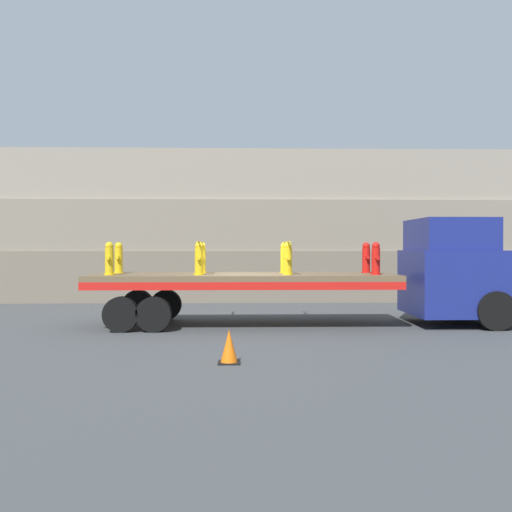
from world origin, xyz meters
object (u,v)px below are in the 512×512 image
Objects in this scene: fire_hydrant_yellow_far_0 at (119,258)px; fire_hydrant_yellow_near_2 at (288,259)px; fire_hydrant_red_near_3 at (376,259)px; truck_cab at (461,272)px; fire_hydrant_yellow_far_1 at (202,258)px; traffic_cone at (229,347)px; fire_hydrant_yellow_far_2 at (284,258)px; fire_hydrant_yellow_near_0 at (109,259)px; fire_hydrant_red_far_3 at (366,258)px; fire_hydrant_yellow_near_1 at (199,259)px; flatbed_trailer at (222,284)px.

fire_hydrant_yellow_far_0 is 4.79m from fire_hydrant_yellow_near_2.
fire_hydrant_yellow_far_0 is at bearing 170.72° from fire_hydrant_red_near_3.
fire_hydrant_yellow_far_1 is at bearing 175.44° from truck_cab.
truck_cab is 8.18m from traffic_cone.
fire_hydrant_yellow_far_2 is 1.00× the size of fire_hydrant_red_near_3.
fire_hydrant_yellow_near_0 is 1.00× the size of fire_hydrant_yellow_far_2.
traffic_cone is (-3.78, -5.68, -1.52)m from fire_hydrant_red_far_3.
fire_hydrant_yellow_far_1 is 4.79m from fire_hydrant_red_near_3.
fire_hydrant_yellow_near_1 and fire_hydrant_red_near_3 have the same top height.
fire_hydrant_yellow_far_1 is at bearing 0.00° from fire_hydrant_yellow_far_0.
fire_hydrant_red_far_3 is at bearing 167.16° from truck_cab.
fire_hydrant_yellow_far_0 is 1.00× the size of fire_hydrant_red_near_3.
fire_hydrant_red_far_3 is (2.33, 0.00, 0.00)m from fire_hydrant_yellow_far_2.
flatbed_trailer is at bearing 180.00° from truck_cab.
fire_hydrant_yellow_near_2 is at bearing 180.00° from fire_hydrant_red_near_3.
traffic_cone is at bearing -123.65° from fire_hydrant_red_far_3.
traffic_cone is at bearing -86.80° from flatbed_trailer.
fire_hydrant_yellow_far_1 is (0.00, 1.14, 0.00)m from fire_hydrant_yellow_near_1.
fire_hydrant_yellow_near_2 and fire_hydrant_red_far_3 have the same top height.
fire_hydrant_yellow_far_1 reaches higher than flatbed_trailer.
flatbed_trailer is 3.05m from fire_hydrant_yellow_near_0.
flatbed_trailer is 1.96m from fire_hydrant_yellow_far_2.
fire_hydrant_red_far_3 is at bearing 90.00° from fire_hydrant_red_near_3.
fire_hydrant_yellow_near_1 is (2.33, -1.14, 0.00)m from fire_hydrant_yellow_far_0.
fire_hydrant_yellow_far_1 is at bearing 90.00° from fire_hydrant_yellow_near_1.
fire_hydrant_yellow_far_2 is at bearing 75.64° from traffic_cone.
fire_hydrant_yellow_near_0 and fire_hydrant_yellow_far_1 have the same top height.
fire_hydrant_yellow_near_2 is at bearing -26.12° from fire_hydrant_yellow_far_1.
fire_hydrant_red_near_3 and fire_hydrant_red_far_3 have the same top height.
fire_hydrant_yellow_far_2 is at bearing 0.00° from fire_hydrant_yellow_far_1.
fire_hydrant_yellow_near_1 is 1.00× the size of fire_hydrant_red_far_3.
fire_hydrant_yellow_near_0 and fire_hydrant_yellow_near_2 have the same top height.
fire_hydrant_yellow_far_0 is 4.65m from fire_hydrant_yellow_far_2.
fire_hydrant_red_far_3 is (4.65, 1.14, 0.00)m from fire_hydrant_yellow_near_1.
traffic_cone is (-6.28, -5.11, -1.14)m from truck_cab.
fire_hydrant_yellow_far_1 and fire_hydrant_red_near_3 have the same top height.
fire_hydrant_red_near_3 is 1.00× the size of fire_hydrant_red_far_3.
truck_cab is at bearing 39.11° from traffic_cone.
fire_hydrant_yellow_far_1 and fire_hydrant_yellow_far_2 have the same top height.
flatbed_trailer is 9.49× the size of fire_hydrant_yellow_far_2.
fire_hydrant_red_near_3 is (4.65, -1.14, 0.00)m from fire_hydrant_yellow_far_1.
truck_cab is 3.36× the size of fire_hydrant_red_near_3.
flatbed_trailer is 1.07m from fire_hydrant_yellow_far_1.
fire_hydrant_yellow_near_0 is at bearing -170.72° from fire_hydrant_red_far_3.
fire_hydrant_yellow_near_1 is at bearing -26.12° from fire_hydrant_yellow_far_0.
flatbed_trailer is at bearing 11.08° from fire_hydrant_yellow_near_0.
fire_hydrant_yellow_far_2 is at bearing 0.00° from fire_hydrant_yellow_far_0.
fire_hydrant_yellow_far_2 reaches higher than flatbed_trailer.
fire_hydrant_yellow_far_0 and fire_hydrant_yellow_near_2 have the same top height.
fire_hydrant_red_near_3 is 1.40× the size of traffic_cone.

